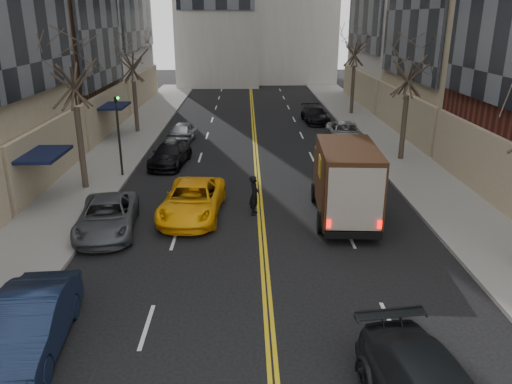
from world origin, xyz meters
TOP-DOWN VIEW (x-y plane):
  - sidewalk_left at (-9.00, 27.00)m, footprint 4.00×66.00m
  - sidewalk_right at (9.00, 27.00)m, footprint 4.00×66.00m
  - tree_lf_mid at (-8.80, 20.00)m, footprint 3.20×3.20m
  - tree_lf_far at (-8.80, 33.00)m, footprint 3.20×3.20m
  - tree_rt_mid at (8.80, 25.00)m, footprint 3.20×3.20m
  - tree_rt_far at (8.80, 40.00)m, footprint 3.20×3.20m
  - traffic_signal at (-7.39, 22.00)m, footprint 0.29×0.26m
  - ups_truck at (3.60, 15.98)m, footprint 2.78×6.21m
  - taxi at (-3.00, 16.35)m, footprint 2.83×5.48m
  - pedestrian at (-0.28, 16.50)m, footprint 0.55×0.72m
  - parked_lf_b at (-6.30, 7.00)m, footprint 2.04×4.86m
  - parked_lf_c at (-6.30, 14.70)m, footprint 2.82×5.08m
  - parked_lf_d at (-5.10, 24.43)m, footprint 2.39×4.75m
  - parked_lf_e at (-5.10, 30.07)m, footprint 1.98×4.04m
  - parked_rt_a at (5.74, 26.01)m, footprint 1.45×4.13m
  - parked_rt_b at (6.30, 29.89)m, footprint 2.36×4.91m
  - parked_rt_c at (5.10, 36.61)m, footprint 2.14×4.60m

SIDE VIEW (x-z plane):
  - sidewalk_left at x=-9.00m, z-range 0.00..0.15m
  - sidewalk_right at x=9.00m, z-range 0.00..0.15m
  - parked_rt_c at x=5.10m, z-range 0.00..1.30m
  - parked_lf_d at x=-5.10m, z-range 0.00..1.32m
  - parked_lf_e at x=-5.10m, z-range 0.00..1.32m
  - parked_lf_c at x=-6.30m, z-range 0.00..1.35m
  - parked_rt_b at x=6.30m, z-range 0.00..1.35m
  - parked_rt_a at x=5.74m, z-range 0.00..1.36m
  - taxi at x=-3.00m, z-range 0.00..1.48m
  - parked_lf_b at x=-6.30m, z-range 0.00..1.56m
  - pedestrian at x=-0.28m, z-range 0.00..1.79m
  - ups_truck at x=3.60m, z-range 0.01..3.34m
  - traffic_signal at x=-7.39m, z-range 0.47..5.17m
  - tree_lf_far at x=-8.80m, z-range 1.97..10.08m
  - tree_rt_mid at x=8.80m, z-range 2.01..10.33m
  - tree_lf_mid at x=-8.80m, z-range 2.14..11.05m
  - tree_rt_far at x=8.80m, z-range 2.19..11.29m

